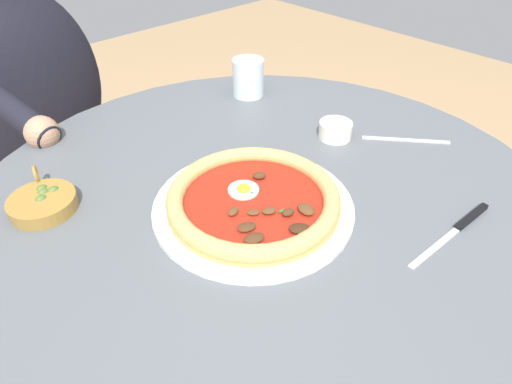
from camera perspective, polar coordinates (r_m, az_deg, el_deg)
The scene contains 9 objects.
dining_table at distance 0.87m, azimuth 1.14°, elevation -8.33°, with size 1.05×1.05×0.73m.
pizza_on_plate at distance 0.73m, azimuth -0.34°, elevation -1.13°, with size 0.34×0.34×0.04m.
water_glass at distance 1.10m, azimuth -1.03°, elevation 14.31°, with size 0.08×0.08×0.09m.
steak_knife at distance 0.78m, azimuth 25.06°, elevation -3.91°, with size 0.21×0.02×0.01m.
ramekin_capers at distance 0.94m, azimuth 10.24°, elevation 7.97°, with size 0.07×0.07×0.03m.
olive_pan at distance 0.82m, azimuth -25.88°, elevation -1.19°, with size 0.11×0.13×0.05m.
fork_utensil at distance 0.97m, azimuth 18.78°, elevation 6.39°, with size 0.12×0.14×0.00m.
diner_person at distance 1.41m, azimuth -25.00°, elevation 5.07°, with size 0.42×0.53×1.15m.
cafe_chair_diner at distance 1.54m, azimuth -27.28°, elevation 5.81°, with size 0.47×0.47×0.81m.
Camera 1 is at (-0.43, -0.43, 1.20)m, focal length 30.90 mm.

